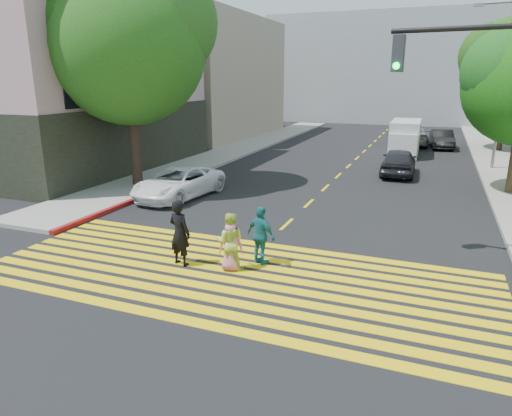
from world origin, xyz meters
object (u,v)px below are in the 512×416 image
Objects in this scene: dark_car_near at (399,162)px; tree_left at (130,37)px; dark_car_parked at (442,139)px; silver_car at (413,136)px; pedestrian_extra at (261,236)px; white_sedan at (179,183)px; white_van at (405,139)px; pedestrian_woman at (230,241)px; pedestrian_man at (180,233)px; pedestrian_child at (231,247)px.

tree_left is at bearing 31.69° from dark_car_near.
silver_car is at bearing 150.24° from dark_car_parked.
tree_left is 6.01× the size of pedestrian_extra.
white_sedan is (2.85, -1.15, -6.10)m from tree_left.
white_van is (-2.35, -4.33, 0.40)m from dark_car_parked.
tree_left is 12.52m from pedestrian_woman.
pedestrian_woman is 21.89m from white_van.
pedestrian_woman is at bearing -42.28° from tree_left.
tree_left is at bearing -36.28° from pedestrian_man.
tree_left reaches higher than dark_car_near.
dark_car_near reaches higher than dark_car_parked.
pedestrian_man is 0.40× the size of white_sedan.
white_sedan is 1.10× the size of dark_car_near.
silver_car is (2.59, 26.25, -0.12)m from pedestrian_extra.
white_sedan is at bearing -20.63° from pedestrian_extra.
white_van reaches higher than dark_car_near.
pedestrian_woman reaches higher than pedestrian_child.
pedestrian_man is at bearing 71.76° from dark_car_near.
pedestrian_extra reaches higher than dark_car_near.
dark_car_near reaches higher than silver_car.
silver_car reaches higher than dark_car_parked.
white_van is (4.36, 21.90, 0.15)m from pedestrian_man.
pedestrian_extra is 0.36× the size of white_sedan.
tree_left is 14.76m from dark_car_near.
dark_car_parked is (10.60, 19.76, 0.03)m from white_sedan.
pedestrian_child is at bearing 120.19° from pedestrian_woman.
pedestrian_man is at bearing -102.10° from white_van.
pedestrian_woman is 26.56m from dark_car_parked.
white_van reaches higher than pedestrian_extra.
dark_car_near is 6.96m from white_van.
dark_car_parked is at bearing 148.13° from silver_car.
pedestrian_woman is 0.33× the size of white_van.
dark_car_parked reaches higher than pedestrian_child.
white_sedan is (-3.89, 6.47, -0.28)m from pedestrian_man.
white_van is at bearing -73.57° from pedestrian_extra.
pedestrian_woman is 0.39× the size of dark_car_parked.
pedestrian_child is 27.14m from silver_car.
pedestrian_man is 0.38× the size of white_van.
pedestrian_man is at bearing -51.92° from white_sedan.
pedestrian_woman reaches higher than dark_car_parked.
pedestrian_man is 1.16× the size of pedestrian_woman.
tree_left is 6.27× the size of pedestrian_woman.
white_van is at bearing -89.02° from pedestrian_man.
pedestrian_extra is 14.31m from dark_car_near.
white_van is (-0.29, -5.21, 0.37)m from silver_car.
dark_car_near is 12.16m from silver_car.
white_van is at bearing -89.60° from dark_car_near.
pedestrian_man is at bearing -48.51° from tree_left.
tree_left reaches higher than silver_car.
dark_car_parked is at bearing -102.03° from dark_car_near.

